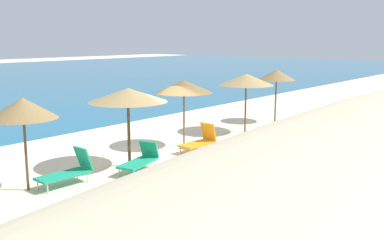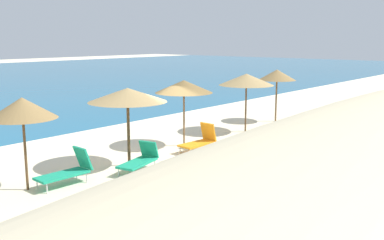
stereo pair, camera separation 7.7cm
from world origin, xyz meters
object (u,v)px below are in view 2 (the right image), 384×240
Objects in this scene: beach_umbrella_3 at (184,87)px; lounge_chair_1 at (200,140)px; beach_umbrella_1 at (22,108)px; beach_umbrella_4 at (246,80)px; beach_umbrella_5 at (277,75)px; lounge_chair_2 at (140,160)px; beach_umbrella_2 at (128,95)px; lounge_chair_0 at (68,170)px.

beach_umbrella_3 is 2.28m from lounge_chair_1.
beach_umbrella_4 is (10.89, -0.30, 0.07)m from beach_umbrella_1.
beach_umbrella_1 is 7.02m from lounge_chair_1.
beach_umbrella_5 reaches higher than beach_umbrella_1.
beach_umbrella_3 reaches higher than lounge_chair_2.
beach_umbrella_2 is 0.99× the size of beach_umbrella_4.
beach_umbrella_5 is at bearing -78.60° from lounge_chair_1.
beach_umbrella_5 is 11.01m from lounge_chair_2.
lounge_chair_1 is (3.12, -0.60, -2.01)m from beach_umbrella_2.
lounge_chair_2 is at bearing -18.33° from beach_umbrella_1.
beach_umbrella_2 is 3.44m from beach_umbrella_3.
beach_umbrella_1 is 6.95m from beach_umbrella_3.
beach_umbrella_4 is 3.27m from beach_umbrella_5.
beach_umbrella_2 is 3.20m from lounge_chair_0.
lounge_chair_0 is at bearing 60.66° from lounge_chair_2.
beach_umbrella_5 reaches higher than beach_umbrella_3.
beach_umbrella_5 is at bearing -0.16° from beach_umbrella_1.
beach_umbrella_5 is (10.60, 0.36, -0.00)m from beach_umbrella_2.
beach_umbrella_4 reaches higher than lounge_chair_0.
lounge_chair_1 is at bearing -104.91° from beach_umbrella_3.
lounge_chair_0 is 1.09× the size of lounge_chair_1.
lounge_chair_0 is 0.98× the size of lounge_chair_2.
lounge_chair_2 is (-10.77, -1.08, -2.06)m from beach_umbrella_5.
lounge_chair_1 is 3.28m from lounge_chair_2.
beach_umbrella_1 is at bearing -179.34° from beach_umbrella_3.
beach_umbrella_3 is 1.56× the size of lounge_chair_2.
beach_umbrella_3 is 1.58× the size of lounge_chair_0.
beach_umbrella_2 reaches higher than lounge_chair_1.
beach_umbrella_5 is (14.15, -0.04, 0.06)m from beach_umbrella_1.
beach_umbrella_3 is 0.98× the size of beach_umbrella_5.
beach_umbrella_5 is at bearing 1.93° from beach_umbrella_2.
beach_umbrella_1 is at bearing 173.59° from beach_umbrella_2.
beach_umbrella_2 is at bearing -6.41° from beach_umbrella_1.
beach_umbrella_3 is at bearing 8.01° from beach_umbrella_2.
lounge_chair_1 is (-0.29, -1.08, -1.99)m from beach_umbrella_3.
lounge_chair_2 is (2.32, -0.65, -0.05)m from lounge_chair_0.
beach_umbrella_2 is 1.59× the size of lounge_chair_0.
beach_umbrella_4 is at bearing -76.44° from lounge_chair_1.
lounge_chair_2 is at bearing -173.72° from beach_umbrella_4.
beach_umbrella_4 is at bearing -97.42° from lounge_chair_2.
beach_umbrella_5 is at bearing -97.97° from lounge_chair_2.
beach_umbrella_2 is 2.19m from lounge_chair_2.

